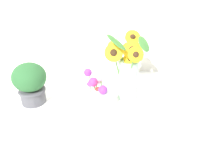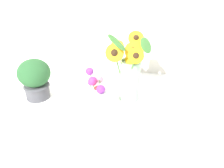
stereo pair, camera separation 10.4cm
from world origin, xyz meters
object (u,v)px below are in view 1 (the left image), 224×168
(mason_jar_sunflowers, at_px, (128,71))
(vase_small_center, at_px, (101,99))
(serving_tray, at_px, (112,105))
(potted_plant, at_px, (31,82))
(vase_bulb_right, at_px, (93,90))

(mason_jar_sunflowers, relative_size, vase_small_center, 1.87)
(serving_tray, relative_size, mason_jar_sunflowers, 1.49)
(serving_tray, xyz_separation_m, mason_jar_sunflowers, (0.08, 0.06, 0.16))
(potted_plant, bearing_deg, vase_small_center, -17.43)
(vase_small_center, xyz_separation_m, vase_bulb_right, (-0.05, 0.09, -0.01))
(mason_jar_sunflowers, height_order, vase_small_center, mason_jar_sunflowers)
(mason_jar_sunflowers, distance_m, potted_plant, 0.49)
(mason_jar_sunflowers, bearing_deg, vase_bulb_right, -165.38)
(mason_jar_sunflowers, relative_size, vase_bulb_right, 2.05)
(vase_small_center, bearing_deg, mason_jar_sunflowers, 47.89)
(vase_bulb_right, relative_size, potted_plant, 0.79)
(serving_tray, relative_size, vase_small_center, 2.77)
(serving_tray, height_order, potted_plant, potted_plant)
(serving_tray, distance_m, vase_bulb_right, 0.12)
(serving_tray, distance_m, vase_small_center, 0.13)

